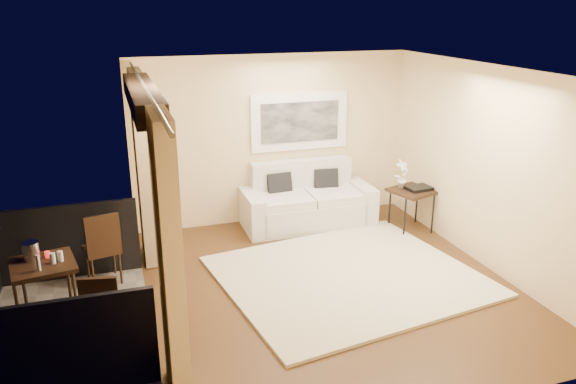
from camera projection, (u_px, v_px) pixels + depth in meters
floor at (329, 285)px, 7.20m from camera, size 5.00×5.00×0.00m
room_shell at (142, 97)px, 5.77m from camera, size 5.00×6.40×5.00m
balcony at (51, 315)px, 6.17m from camera, size 1.81×2.60×1.17m
curtains at (153, 204)px, 6.15m from camera, size 0.16×4.80×2.64m
artwork at (300, 122)px, 9.03m from camera, size 1.62×0.07×0.92m
rug at (348, 276)px, 7.39m from camera, size 3.56×3.21×0.04m
sofa at (307, 203)px, 9.10m from camera, size 2.10×0.93×1.01m
side_table at (412, 193)px, 8.78m from camera, size 0.76×0.76×0.67m
tray at (419, 188)px, 8.75m from camera, size 0.41×0.32×0.05m
orchid at (402, 174)px, 8.75m from camera, size 0.29×0.24×0.46m
bistro_table at (43, 270)px, 6.09m from camera, size 0.76×0.76×0.77m
balcony_chair_far at (103, 244)px, 7.04m from camera, size 0.50×0.50×0.98m
balcony_chair_near at (99, 316)px, 5.53m from camera, size 0.45×0.45×0.88m
ice_bucket at (31, 251)px, 6.12m from camera, size 0.18×0.18×0.20m
candle at (47, 254)px, 6.19m from camera, size 0.06×0.06×0.07m
vase at (38, 263)px, 5.86m from camera, size 0.04×0.04×0.18m
glass_a at (53, 258)px, 6.03m from camera, size 0.06×0.06×0.12m
glass_b at (60, 256)px, 6.08m from camera, size 0.06×0.06×0.12m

